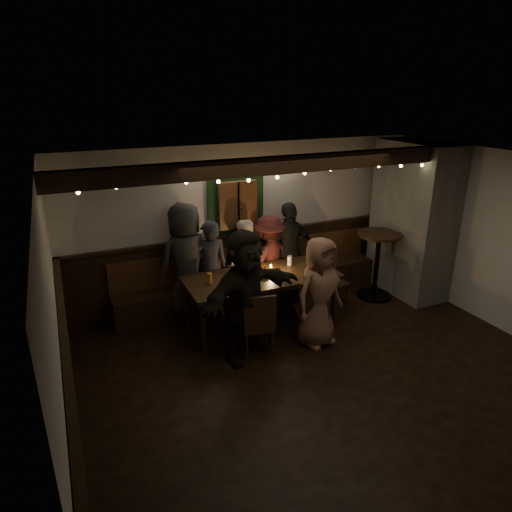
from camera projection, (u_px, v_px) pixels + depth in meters
name	position (u px, v px, depth m)	size (l,w,h in m)	color
room	(336.00, 246.00, 7.14)	(6.02, 5.01, 2.62)	black
dining_table	(261.00, 280.00, 6.74)	(2.26, 0.97, 0.98)	black
chair_near_left	(258.00, 322.00, 5.98)	(0.49, 0.49, 0.94)	black
chair_near_right	(313.00, 308.00, 6.33)	(0.55, 0.55, 0.96)	black
chair_end	(331.00, 279.00, 7.42)	(0.45, 0.45, 0.84)	black
high_top	(377.00, 257.00, 7.68)	(0.72, 0.72, 1.15)	black
person_a	(186.00, 261.00, 6.97)	(0.90, 0.58, 1.83)	#29292D
person_b	(210.00, 268.00, 7.07)	(0.57, 0.37, 1.55)	#24262F
person_c	(243.00, 264.00, 7.35)	(0.72, 0.56, 1.48)	beige
person_d	(269.00, 259.00, 7.55)	(0.96, 0.55, 1.48)	#421A1B
person_e	(289.00, 250.00, 7.69)	(0.97, 0.40, 1.66)	black
person_f	(246.00, 296.00, 5.89)	(1.66, 0.53, 1.79)	black
person_g	(319.00, 292.00, 6.23)	(0.77, 0.50, 1.58)	#8A624A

